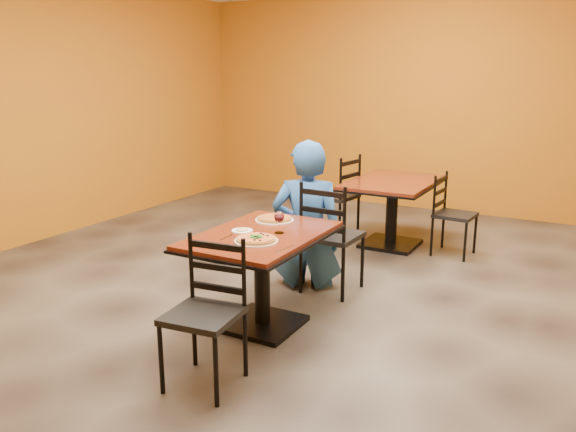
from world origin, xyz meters
The scene contains 19 objects.
floor centered at (0.00, 0.00, 0.00)m, with size 7.00×8.00×0.01m, color black.
wall_back centered at (0.00, 4.00, 1.50)m, with size 7.00×0.01×3.00m, color #AA5912.
wall_left centered at (-3.50, 0.00, 1.50)m, with size 0.01×8.00×3.00m, color #AA5912.
table_main centered at (0.00, -0.50, 0.56)m, with size 0.83×1.23×0.75m.
table_second centered at (0.18, 2.02, 0.56)m, with size 0.90×1.32×0.75m.
chair_main_near centered at (0.12, -1.40, 0.46)m, with size 0.42×0.42×0.93m, color black, non-canonical shape.
chair_main_far centered at (0.15, 0.45, 0.50)m, with size 0.45×0.45×1.00m, color black, non-canonical shape.
chair_second_left centered at (-0.52, 2.02, 0.50)m, with size 0.45×0.45×0.99m, color black, non-canonical shape.
chair_second_right centered at (0.87, 2.02, 0.43)m, with size 0.39×0.39×0.87m, color black, non-canonical shape.
diner centered at (-0.12, 0.49, 0.67)m, with size 0.65×0.43×1.34m, color #1A4591.
plate_main centered at (0.08, -0.71, 0.76)m, with size 0.31×0.31×0.01m, color white.
pizza_main centered at (0.08, -0.71, 0.77)m, with size 0.28×0.28×0.02m, color maroon.
plate_far centered at (-0.10, -0.14, 0.76)m, with size 0.31×0.31×0.01m, color white.
pizza_far centered at (-0.10, -0.14, 0.77)m, with size 0.28×0.28×0.02m, color #B97C23.
side_plate centered at (-0.15, -0.53, 0.76)m, with size 0.16×0.16×0.01m, color white.
dip centered at (-0.15, -0.53, 0.76)m, with size 0.09×0.09×0.01m, color tan.
wine_glass centered at (0.12, -0.44, 0.84)m, with size 0.08×0.08×0.18m, color white, non-canonical shape.
fork centered at (-0.16, -0.72, 0.75)m, with size 0.01×0.19×0.00m, color silver.
knife centered at (0.35, -0.76, 0.75)m, with size 0.01×0.21×0.00m, color silver.
Camera 1 is at (2.13, -3.98, 1.91)m, focal length 35.56 mm.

